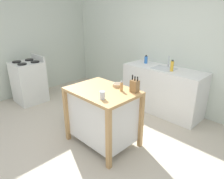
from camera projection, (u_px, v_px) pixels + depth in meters
The scene contains 14 objects.
ground_plane at pixel (92, 144), 3.21m from camera, with size 6.62×6.62×0.00m, color #BCB29E.
wall_back at pixel (170, 45), 4.15m from camera, with size 5.62×0.10×2.60m, color silver.
wall_left at pixel (40, 39), 5.09m from camera, with size 0.10×2.72×2.60m, color beige.
kitchen_island at pixel (103, 114), 3.09m from camera, with size 1.00×0.73×0.89m.
knife_block at pixel (135, 86), 2.84m from camera, with size 0.11×0.09×0.24m.
bowl_stoneware_deep at pixel (117, 85), 3.06m from camera, with size 0.14×0.14×0.05m.
drinking_cup at pixel (102, 95), 2.62m from camera, with size 0.07×0.07×0.11m.
pepper_grinder at pixel (121, 86), 2.88m from camera, with size 0.04×0.04×0.15m.
trash_bin at pixel (77, 108), 3.68m from camera, with size 0.36×0.28×0.63m.
sink_counter at pixel (162, 90), 4.14m from camera, with size 1.60×0.60×0.91m.
sink_faucet at pixel (169, 61), 4.03m from camera, with size 0.02×0.02×0.22m.
bottle_hand_soap at pixel (172, 66), 3.75m from camera, with size 0.06×0.06×0.21m.
bottle_spray_cleaner at pixel (146, 60), 4.32m from camera, with size 0.07×0.07×0.17m.
stove at pixel (29, 82), 4.58m from camera, with size 0.60×0.60×1.03m.
Camera 1 is at (2.11, -1.69, 1.96)m, focal length 32.93 mm.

